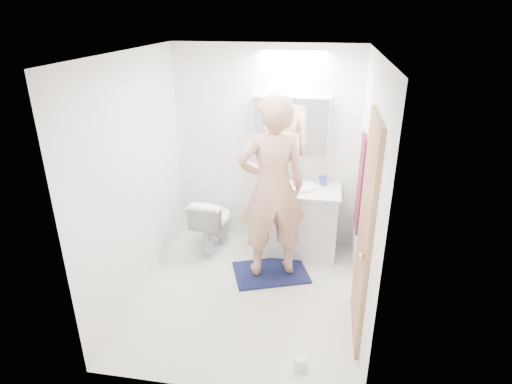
% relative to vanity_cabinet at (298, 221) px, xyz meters
% --- Properties ---
extents(floor, '(2.50, 2.50, 0.00)m').
position_rel_vanity_cabinet_xyz_m(floor, '(-0.44, -0.96, -0.39)').
color(floor, silver).
rests_on(floor, ground).
extents(ceiling, '(2.50, 2.50, 0.00)m').
position_rel_vanity_cabinet_xyz_m(ceiling, '(-0.44, -0.96, 2.01)').
color(ceiling, white).
rests_on(ceiling, floor).
extents(wall_back, '(2.50, 0.00, 2.50)m').
position_rel_vanity_cabinet_xyz_m(wall_back, '(-0.44, 0.29, 0.81)').
color(wall_back, white).
rests_on(wall_back, floor).
extents(wall_front, '(2.50, 0.00, 2.50)m').
position_rel_vanity_cabinet_xyz_m(wall_front, '(-0.44, -2.21, 0.81)').
color(wall_front, white).
rests_on(wall_front, floor).
extents(wall_left, '(0.00, 2.50, 2.50)m').
position_rel_vanity_cabinet_xyz_m(wall_left, '(-1.54, -0.96, 0.81)').
color(wall_left, white).
rests_on(wall_left, floor).
extents(wall_right, '(0.00, 2.50, 2.50)m').
position_rel_vanity_cabinet_xyz_m(wall_right, '(0.66, -0.96, 0.81)').
color(wall_right, white).
rests_on(wall_right, floor).
extents(vanity_cabinet, '(0.90, 0.55, 0.78)m').
position_rel_vanity_cabinet_xyz_m(vanity_cabinet, '(0.00, 0.00, 0.00)').
color(vanity_cabinet, silver).
rests_on(vanity_cabinet, floor).
extents(countertop, '(0.95, 0.58, 0.04)m').
position_rel_vanity_cabinet_xyz_m(countertop, '(0.00, -0.00, 0.41)').
color(countertop, white).
rests_on(countertop, vanity_cabinet).
extents(sink_basin, '(0.36, 0.36, 0.03)m').
position_rel_vanity_cabinet_xyz_m(sink_basin, '(0.00, 0.03, 0.45)').
color(sink_basin, white).
rests_on(sink_basin, countertop).
extents(faucet, '(0.02, 0.02, 0.16)m').
position_rel_vanity_cabinet_xyz_m(faucet, '(0.00, 0.22, 0.51)').
color(faucet, silver).
rests_on(faucet, countertop).
extents(medicine_cabinet, '(0.88, 0.14, 0.70)m').
position_rel_vanity_cabinet_xyz_m(medicine_cabinet, '(-0.14, 0.21, 1.11)').
color(medicine_cabinet, white).
rests_on(medicine_cabinet, wall_back).
extents(mirror_panel, '(0.84, 0.01, 0.66)m').
position_rel_vanity_cabinet_xyz_m(mirror_panel, '(-0.14, 0.13, 1.11)').
color(mirror_panel, silver).
rests_on(mirror_panel, medicine_cabinet).
extents(toilet, '(0.46, 0.73, 0.70)m').
position_rel_vanity_cabinet_xyz_m(toilet, '(-1.02, -0.11, -0.04)').
color(toilet, white).
rests_on(toilet, floor).
extents(bath_rug, '(0.94, 0.79, 0.02)m').
position_rel_vanity_cabinet_xyz_m(bath_rug, '(-0.25, -0.56, -0.38)').
color(bath_rug, '#13173C').
rests_on(bath_rug, floor).
extents(person, '(0.84, 0.69, 1.97)m').
position_rel_vanity_cabinet_xyz_m(person, '(-0.25, -0.56, 0.64)').
color(person, tan).
rests_on(person, bath_rug).
extents(door, '(0.04, 0.80, 2.00)m').
position_rel_vanity_cabinet_xyz_m(door, '(0.64, -1.31, 0.61)').
color(door, '#AA8455').
rests_on(door, wall_right).
extents(door_knob, '(0.06, 0.06, 0.06)m').
position_rel_vanity_cabinet_xyz_m(door_knob, '(0.60, -1.61, 0.56)').
color(door_knob, gold).
rests_on(door_knob, door).
extents(towel, '(0.02, 0.42, 1.00)m').
position_rel_vanity_cabinet_xyz_m(towel, '(0.64, -0.41, 0.71)').
color(towel, '#111736').
rests_on(towel, wall_right).
extents(towel_hook, '(0.07, 0.02, 0.02)m').
position_rel_vanity_cabinet_xyz_m(towel_hook, '(0.62, -0.41, 1.23)').
color(towel_hook, silver).
rests_on(towel_hook, wall_right).
extents(soap_bottle_a, '(0.13, 0.13, 0.23)m').
position_rel_vanity_cabinet_xyz_m(soap_bottle_a, '(-0.33, 0.15, 0.55)').
color(soap_bottle_a, beige).
rests_on(soap_bottle_a, countertop).
extents(soap_bottle_b, '(0.10, 0.10, 0.18)m').
position_rel_vanity_cabinet_xyz_m(soap_bottle_b, '(-0.19, 0.18, 0.52)').
color(soap_bottle_b, '#5B85C3').
rests_on(soap_bottle_b, countertop).
extents(toothbrush_cup, '(0.13, 0.13, 0.10)m').
position_rel_vanity_cabinet_xyz_m(toothbrush_cup, '(0.26, 0.16, 0.48)').
color(toothbrush_cup, '#3F48BF').
rests_on(toothbrush_cup, countertop).
extents(toilet_paper_roll, '(0.11, 0.11, 0.10)m').
position_rel_vanity_cabinet_xyz_m(toilet_paper_roll, '(0.18, -1.87, -0.34)').
color(toilet_paper_roll, white).
rests_on(toilet_paper_roll, floor).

